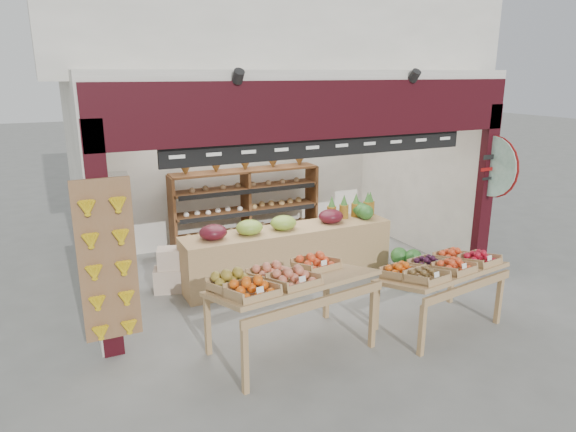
# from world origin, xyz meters

# --- Properties ---
(ground) EXTENTS (60.00, 60.00, 0.00)m
(ground) POSITION_xyz_m (0.00, 0.00, 0.00)
(ground) COLOR slate
(ground) RESTS_ON ground
(shop_structure) EXTENTS (6.36, 5.12, 5.40)m
(shop_structure) POSITION_xyz_m (0.00, 1.61, 3.92)
(shop_structure) COLOR white
(shop_structure) RESTS_ON ground
(banana_board) EXTENTS (0.60, 0.15, 1.80)m
(banana_board) POSITION_xyz_m (-2.73, -1.17, 1.12)
(banana_board) COLOR brown
(banana_board) RESTS_ON ground
(gift_sign) EXTENTS (0.04, 0.93, 0.92)m
(gift_sign) POSITION_xyz_m (2.75, -1.15, 1.75)
(gift_sign) COLOR silver
(gift_sign) RESTS_ON ground
(back_shelving) EXTENTS (2.71, 0.44, 1.70)m
(back_shelving) POSITION_xyz_m (-0.05, 1.77, 1.07)
(back_shelving) COLOR brown
(back_shelving) RESTS_ON ground
(refrigerator) EXTENTS (0.67, 0.67, 1.59)m
(refrigerator) POSITION_xyz_m (-2.40, 1.45, 0.79)
(refrigerator) COLOR silver
(refrigerator) RESTS_ON ground
(cardboard_stack) EXTENTS (1.06, 0.76, 0.65)m
(cardboard_stack) POSITION_xyz_m (-1.53, 0.38, 0.24)
(cardboard_stack) COLOR beige
(cardboard_stack) RESTS_ON ground
(mid_counter) EXTENTS (3.28, 0.65, 1.04)m
(mid_counter) POSITION_xyz_m (-0.01, 0.06, 0.45)
(mid_counter) COLOR tan
(mid_counter) RESTS_ON ground
(display_table_left) EXTENTS (1.90, 1.21, 1.12)m
(display_table_left) POSITION_xyz_m (-1.02, -1.84, 0.88)
(display_table_left) COLOR tan
(display_table_left) RESTS_ON ground
(display_table_right) EXTENTS (1.64, 1.06, 0.98)m
(display_table_right) POSITION_xyz_m (1.02, -2.12, 0.77)
(display_table_right) COLOR tan
(display_table_right) RESTS_ON ground
(watermelon_pile) EXTENTS (0.71, 0.66, 0.50)m
(watermelon_pile) POSITION_xyz_m (1.63, -0.83, 0.18)
(watermelon_pile) COLOR #1C4517
(watermelon_pile) RESTS_ON ground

